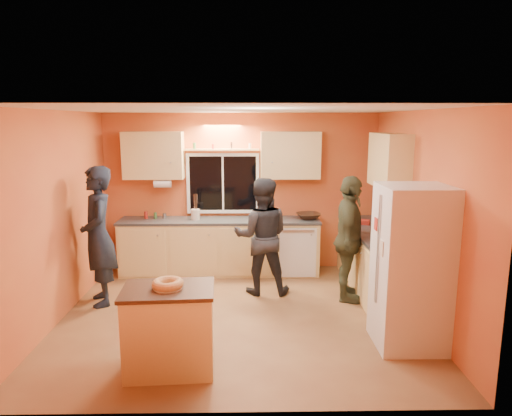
{
  "coord_description": "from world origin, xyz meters",
  "views": [
    {
      "loc": [
        0.11,
        -5.53,
        2.47
      ],
      "look_at": [
        0.22,
        0.4,
        1.33
      ],
      "focal_mm": 32.0,
      "sensor_mm": 36.0,
      "label": 1
    }
  ],
  "objects_px": {
    "refrigerator": "(411,267)",
    "person_center": "(262,236)",
    "person_left": "(98,236)",
    "person_right": "(349,239)",
    "island": "(169,329)"
  },
  "relations": [
    {
      "from": "island",
      "to": "person_right",
      "type": "relative_size",
      "value": 0.53
    },
    {
      "from": "person_center",
      "to": "person_right",
      "type": "xyz_separation_m",
      "value": [
        1.19,
        -0.3,
        0.03
      ]
    },
    {
      "from": "refrigerator",
      "to": "island",
      "type": "relative_size",
      "value": 1.94
    },
    {
      "from": "refrigerator",
      "to": "person_center",
      "type": "height_order",
      "value": "refrigerator"
    },
    {
      "from": "island",
      "to": "person_left",
      "type": "distance_m",
      "value": 2.2
    },
    {
      "from": "person_center",
      "to": "person_right",
      "type": "bearing_deg",
      "value": 168.15
    },
    {
      "from": "island",
      "to": "person_center",
      "type": "distance_m",
      "value": 2.36
    },
    {
      "from": "refrigerator",
      "to": "island",
      "type": "xyz_separation_m",
      "value": [
        -2.56,
        -0.49,
        -0.46
      ]
    },
    {
      "from": "person_left",
      "to": "refrigerator",
      "type": "bearing_deg",
      "value": 48.98
    },
    {
      "from": "person_center",
      "to": "person_right",
      "type": "relative_size",
      "value": 0.96
    },
    {
      "from": "person_left",
      "to": "island",
      "type": "bearing_deg",
      "value": 12.43
    },
    {
      "from": "refrigerator",
      "to": "person_right",
      "type": "relative_size",
      "value": 1.03
    },
    {
      "from": "person_left",
      "to": "person_right",
      "type": "distance_m",
      "value": 3.4
    },
    {
      "from": "island",
      "to": "person_center",
      "type": "xyz_separation_m",
      "value": [
        0.98,
        2.11,
        0.4
      ]
    },
    {
      "from": "island",
      "to": "person_left",
      "type": "height_order",
      "value": "person_left"
    }
  ]
}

